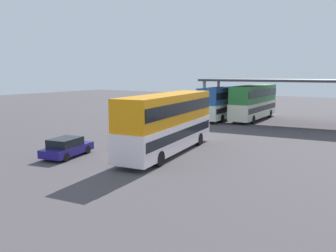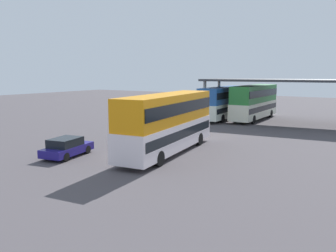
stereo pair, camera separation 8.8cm
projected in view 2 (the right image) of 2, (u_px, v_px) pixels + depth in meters
The scene contains 6 objects.
ground_plane at pixel (133, 157), 24.11m from camera, with size 140.00×140.00×0.00m, color #494447.
double_decker_main at pixel (168, 121), 24.89m from camera, with size 3.79×11.71×4.32m.
parked_hatchback at pixel (67, 147), 24.01m from camera, with size 2.47×4.22×1.35m.
double_decker_near_canopy at pixel (224, 101), 43.67m from camera, with size 2.91×11.39×4.04m.
double_decker_mid_row at pixel (254, 101), 42.72m from camera, with size 2.54×11.04×4.29m.
depot_canopy at pixel (299, 82), 38.40m from camera, with size 22.20×8.94×5.10m.
Camera 2 is at (14.69, -18.50, 5.84)m, focal length 36.67 mm.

